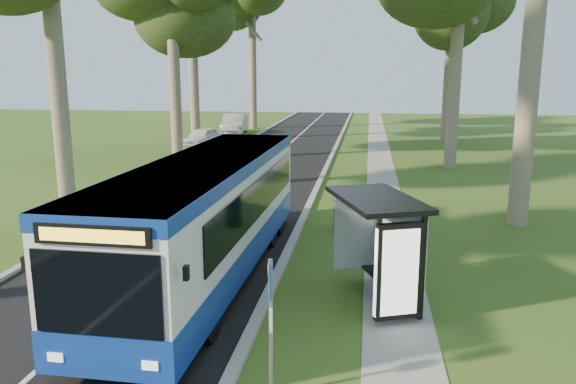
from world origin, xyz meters
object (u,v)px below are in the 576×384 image
Objects in this scene: bus_stop_sign at (271,312)px; car_silver at (235,124)px; bus at (208,217)px; bus_shelter at (382,234)px; litter_bin at (342,215)px; car_white at (202,138)px.

bus_stop_sign is 0.46× the size of car_silver.
bus reaches higher than bus_shelter.
litter_bin is (3.24, 4.76, -1.05)m from bus.
bus reaches higher than litter_bin.
bus_stop_sign is 0.57× the size of car_white.
bus is at bearing -124.24° from litter_bin.
bus_shelter is (1.84, 3.83, 0.27)m from bus_stop_sign.
bus is 4.64m from bus_shelter.
bus_shelter is 3.04× the size of litter_bin.
bus is 2.28× the size of car_silver.
car_silver is at bearing 103.65° from bus.
bus_shelter is at bearing -77.33° from car_silver.
bus_stop_sign is 31.42m from car_white.
bus is 25.61m from car_white.
bus is 5.85m from litter_bin.
litter_bin is at bearing 57.01° from bus.
bus reaches higher than car_silver.
car_white is at bearing -96.53° from car_silver.
car_white is (-11.91, 25.92, -1.04)m from bus_shelter.
bus_shelter reaches higher than litter_bin.
bus is 10.89× the size of litter_bin.
car_silver is at bearing 94.06° from bus_stop_sign.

